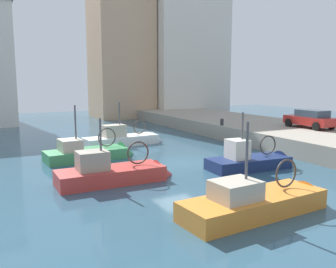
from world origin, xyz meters
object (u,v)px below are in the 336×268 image
at_px(mooring_bollard_north, 222,122).
at_px(fishing_boat_red, 117,179).
at_px(fishing_boat_navy, 254,166).
at_px(parked_car_red, 310,119).
at_px(fishing_boat_orange, 260,210).
at_px(fishing_boat_green, 92,157).
at_px(fishing_boat_white, 125,143).

bearing_deg(mooring_bollard_north, fishing_boat_red, -145.26).
height_order(fishing_boat_navy, parked_car_red, fishing_boat_navy).
height_order(fishing_boat_orange, mooring_bollard_north, fishing_boat_orange).
bearing_deg(fishing_boat_green, fishing_boat_navy, -40.70).
distance_m(fishing_boat_white, fishing_boat_green, 5.29).
bearing_deg(fishing_boat_red, fishing_boat_orange, -61.75).
relative_size(parked_car_red, mooring_bollard_north, 7.40).
height_order(fishing_boat_orange, parked_car_red, fishing_boat_orange).
relative_size(fishing_boat_navy, fishing_boat_orange, 0.82).
height_order(fishing_boat_navy, mooring_bollard_north, fishing_boat_navy).
bearing_deg(fishing_boat_orange, fishing_boat_white, 88.41).
relative_size(fishing_boat_red, fishing_boat_green, 1.01).
bearing_deg(parked_car_red, fishing_boat_red, -167.63).
bearing_deg(fishing_boat_navy, mooring_bollard_north, 65.38).
distance_m(fishing_boat_white, mooring_bollard_north, 8.28).
xyz_separation_m(fishing_boat_red, fishing_boat_green, (0.27, 5.69, -0.02)).
xyz_separation_m(fishing_boat_red, fishing_boat_orange, (3.43, -6.38, -0.02)).
height_order(fishing_boat_white, fishing_boat_navy, fishing_boat_white).
height_order(fishing_boat_red, mooring_bollard_north, fishing_boat_red).
distance_m(fishing_boat_white, fishing_boat_navy, 11.06).
height_order(fishing_boat_white, mooring_bollard_north, fishing_boat_white).
distance_m(fishing_boat_navy, parked_car_red, 10.54).
bearing_deg(fishing_boat_green, fishing_boat_orange, -75.34).
bearing_deg(fishing_boat_orange, fishing_boat_green, 104.66).
xyz_separation_m(fishing_boat_red, fishing_boat_white, (3.87, 9.57, 0.00)).
xyz_separation_m(fishing_boat_orange, mooring_bollard_north, (8.51, 14.65, 1.37)).
distance_m(parked_car_red, mooring_bollard_north, 6.90).
relative_size(fishing_boat_navy, mooring_bollard_north, 10.09).
relative_size(fishing_boat_orange, mooring_bollard_north, 12.27).
bearing_deg(fishing_boat_red, parked_car_red, 12.37).
xyz_separation_m(fishing_boat_white, fishing_boat_green, (-3.60, -3.88, -0.02)).
distance_m(fishing_boat_red, parked_car_red, 17.63).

